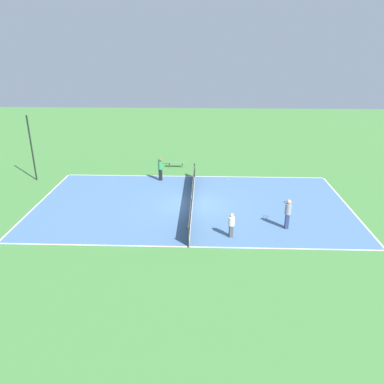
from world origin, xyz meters
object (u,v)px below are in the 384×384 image
(tennis_net, at_px, (192,196))
(tennis_ball_right_alley, at_px, (228,180))
(player_baseline_gray, at_px, (288,212))
(bench, at_px, (176,163))
(tennis_ball_far_baseline, at_px, (114,179))
(fence_post_back_right, at_px, (32,149))
(player_far_green, at_px, (160,167))
(player_far_white, at_px, (231,224))

(tennis_net, distance_m, tennis_ball_right_alley, 5.57)
(player_baseline_gray, xyz_separation_m, tennis_ball_right_alley, (8.10, 2.90, -1.01))
(bench, distance_m, tennis_ball_far_baseline, 5.77)
(tennis_net, xyz_separation_m, tennis_ball_right_alley, (4.84, -2.70, -0.52))
(tennis_net, relative_size, bench, 7.86)
(tennis_net, relative_size, fence_post_back_right, 2.20)
(tennis_ball_right_alley, bearing_deg, tennis_ball_far_baseline, 91.75)
(tennis_net, height_order, player_far_green, player_far_green)
(player_far_white, xyz_separation_m, fence_post_back_right, (8.83, 14.74, 1.73))
(fence_post_back_right, bearing_deg, bench, -71.49)
(player_far_white, relative_size, tennis_ball_right_alley, 20.70)
(tennis_net, xyz_separation_m, tennis_ball_far_baseline, (4.57, 6.30, -0.52))
(tennis_net, distance_m, player_far_green, 5.34)
(tennis_net, height_order, player_far_white, player_far_white)
(player_baseline_gray, distance_m, fence_post_back_right, 19.64)
(player_far_white, height_order, tennis_ball_right_alley, player_far_white)
(tennis_net, relative_size, player_far_green, 6.17)
(tennis_net, bearing_deg, tennis_ball_far_baseline, 54.07)
(bench, bearing_deg, tennis_net, 101.91)
(player_far_white, xyz_separation_m, tennis_ball_far_baseline, (8.98, 8.62, -0.75))
(bench, bearing_deg, player_baseline_gray, 122.89)
(bench, relative_size, fence_post_back_right, 0.28)
(bench, distance_m, tennis_ball_right_alley, 5.42)
(bench, bearing_deg, tennis_ball_right_alley, 144.12)
(tennis_net, xyz_separation_m, bench, (8.01, 1.69, -0.20))
(player_far_green, height_order, tennis_ball_far_baseline, player_far_green)
(tennis_net, bearing_deg, bench, 11.91)
(player_far_green, relative_size, tennis_ball_right_alley, 26.60)
(player_far_white, bearing_deg, player_baseline_gray, -80.12)
(player_far_white, relative_size, player_baseline_gray, 0.79)
(tennis_net, xyz_separation_m, player_far_white, (-4.41, -2.32, 0.23))
(player_far_green, distance_m, tennis_ball_right_alley, 5.42)
(tennis_net, relative_size, tennis_ball_far_baseline, 164.18)
(player_far_green, bearing_deg, tennis_net, -51.53)
(tennis_net, xyz_separation_m, player_baseline_gray, (-3.26, -5.60, 0.48))
(player_far_green, xyz_separation_m, player_baseline_gray, (-7.88, -8.22, -0.01))
(player_far_white, xyz_separation_m, tennis_ball_right_alley, (9.25, -0.38, -0.75))
(tennis_net, distance_m, bench, 8.19)
(player_far_white, bearing_deg, tennis_ball_far_baseline, 34.34)
(fence_post_back_right, bearing_deg, tennis_net, -109.60)
(player_far_white, relative_size, tennis_ball_far_baseline, 20.70)
(tennis_ball_far_baseline, xyz_separation_m, tennis_ball_right_alley, (0.27, -9.00, 0.00))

